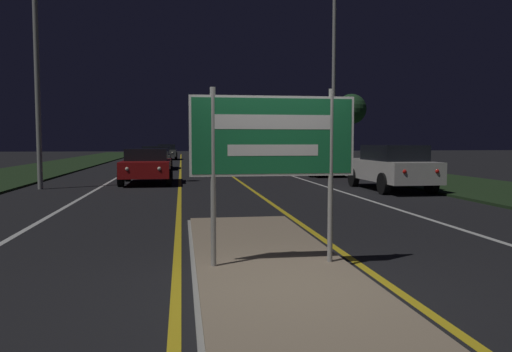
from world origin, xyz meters
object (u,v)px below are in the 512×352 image
Objects in this scene: car_approaching_2 at (167,151)px; highway_sign at (273,143)px; car_receding_0 at (391,166)px; car_receding_2 at (231,153)px; car_receding_1 at (321,159)px; car_approaching_1 at (156,157)px; streetlight_right_near at (334,41)px; car_approaching_0 at (147,165)px.

highway_sign is at bearing -86.43° from car_approaching_2.
car_receding_0 is 1.10× the size of car_receding_2.
car_receding_1 is 24.08m from car_approaching_2.
highway_sign is 0.53× the size of car_approaching_2.
streetlight_right_near is at bearing -38.62° from car_approaching_1.
car_receding_0 is 17.28m from car_approaching_1.
highway_sign is at bearing -94.56° from car_receding_2.
highway_sign is at bearing -79.76° from car_approaching_0.
car_receding_1 is (-0.55, 0.26, -5.88)m from streetlight_right_near.
highway_sign is 14.51m from car_approaching_0.
highway_sign is 19.52m from streetlight_right_near.
car_receding_2 is 1.04× the size of car_approaching_0.
car_receding_0 is at bearing -59.29° from car_approaching_1.
car_approaching_0 is at bearing -158.36° from streetlight_right_near.
car_approaching_1 is at bearing 90.89° from car_approaching_0.
streetlight_right_near is at bearing -68.79° from car_approaching_2.
car_approaching_0 is (-4.90, -14.97, -0.09)m from car_receding_2.
car_receding_0 is (-0.26, -7.60, -5.84)m from streetlight_right_near.
car_receding_2 is 0.95× the size of car_approaching_1.
car_approaching_1 is 15.60m from car_approaching_2.
streetlight_right_near is at bearing 21.64° from car_approaching_0.
car_receding_2 is 12.41m from car_approaching_2.
car_approaching_1 is (-0.17, 10.79, -0.01)m from car_approaching_0.
highway_sign is 0.56× the size of car_approaching_0.
car_approaching_2 is (-8.31, 22.60, -0.04)m from car_receding_1.
car_approaching_2 is at bearing 111.21° from streetlight_right_near.
car_receding_1 is (-0.30, 7.86, -0.04)m from car_receding_0.
car_approaching_1 is at bearing -140.47° from car_receding_2.
car_receding_1 is 1.07× the size of car_approaching_2.
streetlight_right_near is 11.27m from car_approaching_0.
highway_sign is 11.89m from car_receding_0.
streetlight_right_near is 2.24× the size of car_receding_0.
highway_sign reaches higher than car_approaching_0.
car_receding_1 is at bearing 24.42° from car_approaching_0.
highway_sign is 0.50× the size of car_receding_1.
car_approaching_1 is at bearing 141.38° from streetlight_right_near.
car_receding_0 is at bearing 59.15° from highway_sign.
streetlight_right_near is 2.42× the size of car_approaching_2.
car_approaching_2 is (-8.61, 30.46, -0.08)m from car_receding_0.
streetlight_right_near is (6.34, 17.78, 4.97)m from highway_sign.
highway_sign is 0.22× the size of streetlight_right_near.
car_approaching_2 reaches higher than car_approaching_1.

